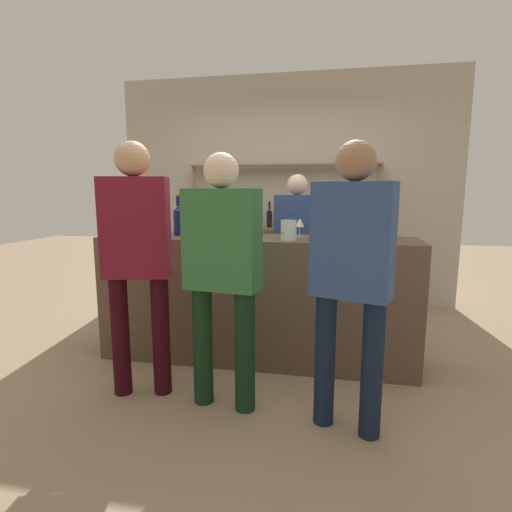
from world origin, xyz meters
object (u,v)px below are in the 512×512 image
Objects in this scene: cork_jar at (289,230)px; server_behind_counter at (297,240)px; ice_bucket at (231,223)px; customer_right at (352,267)px; counter_bottle_0 at (220,219)px; customer_center at (222,264)px; counter_bottle_3 at (314,223)px; counter_bottle_4 at (179,220)px; counter_bottle_5 at (381,220)px; counter_bottle_1 at (382,224)px; customer_left at (137,250)px; wine_glass at (300,223)px; counter_bottle_2 at (256,219)px.

cork_jar is 1.08m from server_behind_counter.
customer_right is at bearing -42.54° from ice_bucket.
customer_center is at bearing -73.31° from counter_bottle_0.
ice_bucket is 1.10m from server_behind_counter.
counter_bottle_4 is (-1.15, 0.12, 0.00)m from counter_bottle_3.
customer_center is at bearing -137.46° from counter_bottle_5.
counter_bottle_3 is 1.49× the size of ice_bucket.
counter_bottle_3 is 0.67m from ice_bucket.
counter_bottle_3 reaches higher than ice_bucket.
customer_left is (-1.64, -0.67, -0.14)m from counter_bottle_1.
wine_glass is (-0.65, -0.08, -0.03)m from counter_bottle_5.
counter_bottle_4 is at bearing -50.72° from server_behind_counter.
counter_bottle_3 is 0.22× the size of server_behind_counter.
counter_bottle_2 is 1.06× the size of counter_bottle_3.
counter_bottle_1 is at bearing -0.22° from ice_bucket.
customer_right reaches higher than customer_center.
counter_bottle_0 is 0.95× the size of counter_bottle_2.
counter_bottle_5 is 0.78m from cork_jar.
ice_bucket is 1.26m from customer_right.
counter_bottle_0 is 0.20× the size of customer_left.
counter_bottle_3 is at bearing -1.85° from ice_bucket.
counter_bottle_5 is 0.23× the size of customer_center.
counter_bottle_5 is 1.21m from ice_bucket.
counter_bottle_1 is at bearing 31.83° from server_behind_counter.
counter_bottle_4 is at bearing 74.83° from customer_right.
counter_bottle_0 reaches higher than counter_bottle_3.
wine_glass is at bearing 75.99° from cork_jar.
ice_bucket is (-0.54, -0.17, 0.00)m from wine_glass.
counter_bottle_3 is 1.32m from customer_left.
cork_jar is 0.09× the size of customer_left.
customer_left is (0.01, -0.77, -0.15)m from counter_bottle_4.
cork_jar is at bearing -104.01° from wine_glass.
ice_bucket is 0.14× the size of customer_right.
customer_right is at bearing -90.56° from customer_center.
counter_bottle_2 is at bearing -179.42° from counter_bottle_5.
ice_bucket is 0.14× the size of customer_center.
server_behind_counter is (-0.23, 1.00, -0.25)m from counter_bottle_3.
customer_center reaches higher than counter_bottle_1.
counter_bottle_0 reaches higher than counter_bottle_4.
counter_bottle_4 reaches higher than cork_jar.
counter_bottle_1 is 1.65m from counter_bottle_4.
customer_center is (-0.53, -0.70, -0.21)m from counter_bottle_3.
customer_right reaches higher than counter_bottle_0.
counter_bottle_2 is 0.65m from counter_bottle_4.
server_behind_counter reaches higher than counter_bottle_1.
counter_bottle_1 is 0.70m from cork_jar.
ice_bucket is at bearing -48.14° from customer_left.
customer_left reaches higher than counter_bottle_2.
counter_bottle_5 is at bearing -39.43° from customer_center.
counter_bottle_0 is 0.93× the size of counter_bottle_5.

